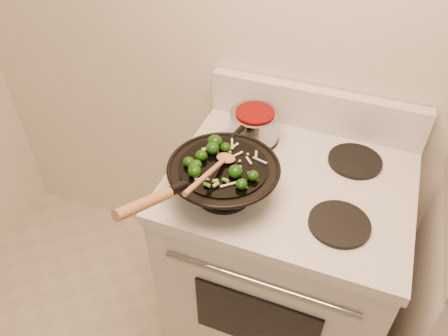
% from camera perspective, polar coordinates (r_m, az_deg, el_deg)
% --- Properties ---
extents(stove, '(0.78, 0.67, 1.08)m').
position_cam_1_polar(stove, '(1.77, 7.34, -11.87)').
color(stove, silver).
rests_on(stove, ground).
extents(wok, '(0.34, 0.55, 0.23)m').
position_cam_1_polar(wok, '(1.32, -0.17, -1.29)').
color(wok, black).
rests_on(wok, stove).
extents(stirfry, '(0.23, 0.24, 0.04)m').
position_cam_1_polar(stirfry, '(1.29, -1.20, 1.30)').
color(stirfry, '#123908').
rests_on(stirfry, wok).
extents(wooden_spoon, '(0.06, 0.27, 0.08)m').
position_cam_1_polar(wooden_spoon, '(1.24, -1.14, 0.08)').
color(wooden_spoon, '#A36C40').
rests_on(wooden_spoon, wok).
extents(saucepan, '(0.18, 0.28, 0.10)m').
position_cam_1_polar(saucepan, '(1.54, 3.97, 5.69)').
color(saucepan, '#94969C').
rests_on(saucepan, stove).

